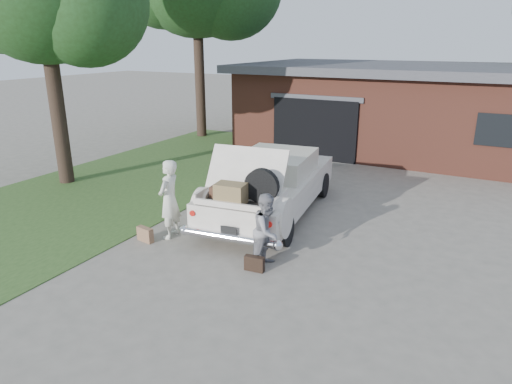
% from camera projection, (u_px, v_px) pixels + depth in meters
% --- Properties ---
extents(ground, '(90.00, 90.00, 0.00)m').
position_uv_depth(ground, '(243.00, 249.00, 9.62)').
color(ground, gray).
rests_on(ground, ground).
extents(grass_strip, '(6.00, 16.00, 0.02)m').
position_uv_depth(grass_strip, '(139.00, 178.00, 14.57)').
color(grass_strip, '#2D4C1E').
rests_on(grass_strip, ground).
extents(house, '(12.80, 7.80, 3.30)m').
position_uv_depth(house, '(404.00, 107.00, 18.27)').
color(house, brown).
rests_on(house, ground).
extents(sedan, '(2.64, 5.48, 2.02)m').
position_uv_depth(sedan, '(271.00, 185.00, 11.35)').
color(sedan, white).
rests_on(sedan, ground).
extents(woman_left, '(0.51, 0.70, 1.76)m').
position_uv_depth(woman_left, '(169.00, 199.00, 9.98)').
color(woman_left, silver).
rests_on(woman_left, ground).
extents(woman_right, '(0.64, 0.77, 1.47)m').
position_uv_depth(woman_right, '(268.00, 230.00, 8.71)').
color(woman_right, gray).
rests_on(woman_right, ground).
extents(suitcase_left, '(0.43, 0.20, 0.32)m').
position_uv_depth(suitcase_left, '(145.00, 234.00, 9.96)').
color(suitcase_left, '#8F6649').
rests_on(suitcase_left, ground).
extents(suitcase_right, '(0.40, 0.16, 0.30)m').
position_uv_depth(suitcase_right, '(254.00, 264.00, 8.68)').
color(suitcase_right, black).
rests_on(suitcase_right, ground).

